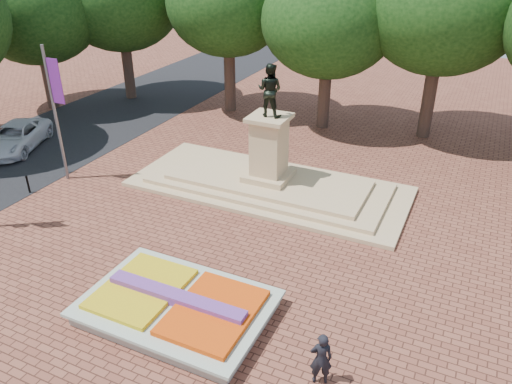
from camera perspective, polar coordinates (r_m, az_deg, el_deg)
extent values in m
plane|color=brown|center=(19.68, -8.19, -9.33)|extent=(90.00, 90.00, 0.00)
cube|color=black|center=(32.23, -26.20, 3.42)|extent=(9.00, 90.00, 0.02)
cube|color=gray|center=(17.82, -9.00, -13.09)|extent=(6.00, 4.00, 0.45)
cube|color=beige|center=(17.64, -9.07, -12.41)|extent=(6.30, 4.30, 0.12)
cube|color=#F04D0D|center=(16.94, -4.89, -13.54)|extent=(2.60, 3.40, 0.22)
cube|color=yellow|center=(18.28, -12.95, -10.71)|extent=(2.60, 3.40, 0.18)
cube|color=#582D7E|center=(17.50, -9.12, -11.86)|extent=(5.20, 0.55, 0.38)
cube|color=tan|center=(25.58, 1.44, 0.63)|extent=(14.00, 6.00, 0.20)
cube|color=tan|center=(25.49, 1.44, 1.03)|extent=(12.00, 5.00, 0.20)
cube|color=tan|center=(25.40, 1.45, 1.43)|extent=(10.00, 4.00, 0.20)
cube|color=tan|center=(25.29, 1.46, 1.94)|extent=(2.20, 2.20, 0.30)
cube|color=tan|center=(24.65, 1.50, 5.18)|extent=(1.50, 1.50, 2.80)
cube|color=tan|center=(24.12, 1.54, 8.47)|extent=(1.90, 1.90, 0.20)
imported|color=black|center=(23.70, 1.59, 11.56)|extent=(1.22, 0.95, 2.50)
cylinder|color=#34251C|center=(40.96, -13.89, 13.23)|extent=(0.80, 0.80, 4.00)
ellipsoid|color=black|center=(40.10, -14.68, 19.71)|extent=(8.80, 8.80, 7.48)
cylinder|color=#34251C|center=(36.61, -3.74, 12.27)|extent=(0.80, 0.80, 4.00)
ellipsoid|color=black|center=(35.64, -3.98, 19.56)|extent=(8.80, 8.80, 7.48)
cylinder|color=#34251C|center=(33.91, 6.90, 10.86)|extent=(0.80, 0.80, 4.00)
ellipsoid|color=black|center=(32.86, 7.38, 18.70)|extent=(8.80, 8.80, 7.48)
cylinder|color=#34251C|center=(32.52, 18.76, 8.84)|extent=(0.80, 0.80, 4.00)
ellipsoid|color=black|center=(31.42, 20.10, 16.92)|extent=(8.80, 8.80, 7.48)
cylinder|color=#34251C|center=(39.80, -22.40, 11.43)|extent=(0.80, 0.80, 3.84)
ellipsoid|color=black|center=(38.93, -23.64, 17.74)|extent=(8.40, 8.40, 7.14)
cylinder|color=slate|center=(27.25, -21.93, 8.10)|extent=(0.16, 0.16, 7.00)
cube|color=#6F2088|center=(26.44, -21.93, 11.66)|extent=(0.70, 0.04, 2.20)
cylinder|color=black|center=(27.46, -24.59, 0.74)|extent=(0.10, 0.10, 0.90)
sphere|color=black|center=(27.26, -24.78, 1.62)|extent=(0.12, 0.12, 0.12)
cylinder|color=black|center=(28.98, -20.88, 2.88)|extent=(0.10, 0.10, 0.90)
sphere|color=black|center=(28.80, -21.04, 3.72)|extent=(0.12, 0.12, 0.12)
imported|color=silver|center=(33.31, -25.81, 5.67)|extent=(4.46, 6.08, 1.53)
imported|color=black|center=(15.18, 7.44, -18.35)|extent=(0.78, 0.66, 1.80)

